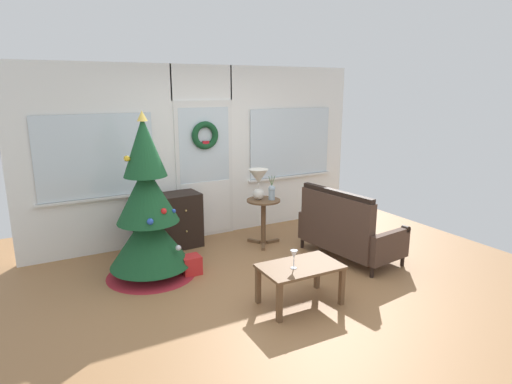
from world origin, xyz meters
TOP-DOWN VIEW (x-y plane):
  - ground_plane at (0.00, 0.00)m, footprint 6.76×6.76m
  - back_wall_with_door at (0.00, 2.08)m, footprint 5.20×0.19m
  - christmas_tree at (-1.15, 1.01)m, footprint 1.08×1.08m
  - dresser_cabinet at (-0.68, 1.79)m, footprint 0.92×0.48m
  - settee_sofa at (1.26, 0.29)m, footprint 0.86×1.44m
  - side_table at (0.57, 1.27)m, footprint 0.50×0.48m
  - table_lamp at (0.51, 1.31)m, footprint 0.28×0.28m
  - flower_vase at (0.67, 1.21)m, footprint 0.11×0.10m
  - coffee_table at (0.02, -0.46)m, footprint 0.85×0.54m
  - wine_glass at (-0.08, -0.49)m, footprint 0.08×0.08m
  - gift_box at (-0.72, 0.81)m, footprint 0.23×0.21m

SIDE VIEW (x-z plane):
  - ground_plane at x=0.00m, z-range 0.00..0.00m
  - gift_box at x=-0.72m, z-range 0.00..0.23m
  - coffee_table at x=0.02m, z-range 0.15..0.58m
  - settee_sofa at x=1.26m, z-range -0.10..0.86m
  - dresser_cabinet at x=-0.68m, z-range 0.00..0.78m
  - side_table at x=0.57m, z-range 0.14..0.82m
  - wine_glass at x=-0.08m, z-range 0.48..0.67m
  - christmas_tree at x=-1.15m, z-range -0.25..1.73m
  - flower_vase at x=0.67m, z-range 0.62..0.97m
  - table_lamp at x=0.51m, z-range 0.74..1.18m
  - back_wall_with_door at x=0.00m, z-range 0.01..2.56m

